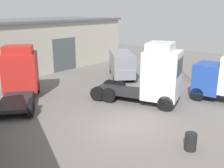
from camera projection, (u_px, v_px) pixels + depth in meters
The scene contains 6 objects.
ground_plane at pixel (124, 127), 15.36m from camera, with size 60.00×60.00×0.00m, color slate.
tractor_unit_white at pixel (156, 75), 18.56m from camera, with size 4.16×6.74×4.47m.
tractor_unit_red at pixel (19, 74), 19.90m from camera, with size 5.91×6.44×4.01m.
delivery_van_grey at pixel (122, 64), 26.14m from camera, with size 5.17×5.21×2.51m.
gravel_pile at pixel (178, 73), 25.27m from camera, with size 2.84×2.84×1.32m.
oil_drum at pixel (191, 142), 12.73m from camera, with size 0.58×0.58×0.88m.
Camera 1 is at (-11.25, -8.47, 6.66)m, focal length 42.00 mm.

